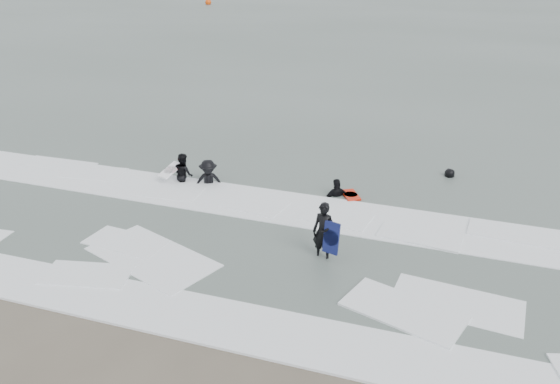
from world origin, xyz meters
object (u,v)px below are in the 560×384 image
(buoy, at_px, (208,2))
(surfer_centre, at_px, (322,259))
(surfer_wading, at_px, (184,182))
(surfer_right_far, at_px, (449,178))
(surfer_breaker, at_px, (209,185))
(surfer_right_near, at_px, (337,197))

(buoy, bearing_deg, surfer_centre, -61.47)
(surfer_wading, bearing_deg, surfer_right_far, -121.86)
(surfer_right_far, height_order, buoy, buoy)
(surfer_centre, height_order, surfer_breaker, surfer_breaker)
(surfer_wading, relative_size, surfer_right_near, 0.93)
(surfer_right_near, bearing_deg, surfer_centre, 62.38)
(surfer_centre, bearing_deg, buoy, 129.09)
(surfer_right_far, bearing_deg, surfer_breaker, -14.67)
(surfer_right_far, xyz_separation_m, buoy, (-43.25, 66.06, 0.42))
(surfer_breaker, relative_size, buoy, 1.15)
(surfer_breaker, relative_size, surfer_right_far, 1.24)
(surfer_wading, bearing_deg, surfer_breaker, -144.07)
(surfer_wading, bearing_deg, surfer_centre, -173.59)
(surfer_wading, distance_m, surfer_breaker, 1.08)
(surfer_centre, distance_m, buoy, 84.02)
(surfer_right_near, height_order, surfer_right_far, surfer_right_near)
(surfer_breaker, bearing_deg, buoy, 90.07)
(surfer_right_far, bearing_deg, buoy, -95.48)
(surfer_centre, bearing_deg, surfer_breaker, 155.94)
(surfer_centre, xyz_separation_m, surfer_right_far, (3.12, 7.76, 0.00))
(surfer_centre, relative_size, surfer_breaker, 0.96)
(buoy, bearing_deg, surfer_breaker, -63.73)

